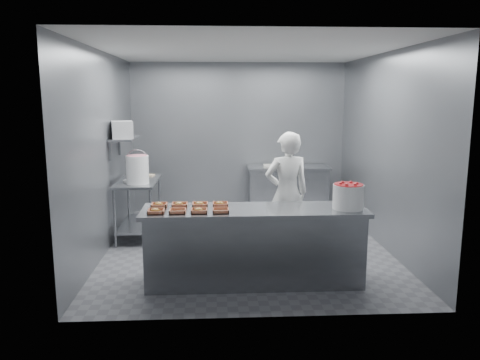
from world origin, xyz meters
name	(u,v)px	position (x,y,z in m)	size (l,w,h in m)	color
floor	(246,246)	(0.00, 0.00, 0.00)	(4.50, 4.50, 0.00)	#4C4C51
ceiling	(247,50)	(0.00, 0.00, 2.80)	(4.50, 4.50, 0.00)	white
wall_back	(239,138)	(0.00, 2.25, 1.40)	(4.00, 0.04, 2.80)	slate
wall_left	(104,153)	(-2.00, 0.00, 1.40)	(0.04, 4.50, 2.80)	slate
wall_right	(384,151)	(2.00, 0.00, 1.40)	(0.04, 4.50, 2.80)	slate
service_counter	(254,246)	(0.00, -1.35, 0.45)	(2.60, 0.70, 0.90)	slate
prep_table	(138,199)	(-1.65, 0.60, 0.59)	(0.60, 1.20, 0.90)	slate
back_counter	(288,190)	(0.90, 1.90, 0.45)	(1.50, 0.60, 0.90)	slate
wall_shelf	(125,138)	(-1.82, 0.60, 1.55)	(0.35, 0.90, 0.03)	slate
tray_0	(156,211)	(-1.11, -1.50, 0.92)	(0.19, 0.18, 0.06)	tan
tray_1	(178,211)	(-0.87, -1.50, 0.92)	(0.19, 0.18, 0.04)	tan
tray_2	(199,210)	(-0.63, -1.50, 0.92)	(0.19, 0.18, 0.06)	tan
tray_3	(221,210)	(-0.39, -1.50, 0.92)	(0.19, 0.18, 0.04)	tan
tray_4	(159,205)	(-1.11, -1.20, 0.92)	(0.19, 0.18, 0.06)	tan
tray_5	(179,205)	(-0.87, -1.20, 0.92)	(0.19, 0.18, 0.06)	tan
tray_6	(200,204)	(-0.63, -1.20, 0.92)	(0.19, 0.18, 0.06)	tan
tray_7	(220,204)	(-0.39, -1.20, 0.92)	(0.19, 0.18, 0.06)	tan
worker	(287,193)	(0.54, -0.29, 0.85)	(0.62, 0.41, 1.71)	white
strawberry_tub	(348,196)	(1.08, -1.41, 1.06)	(0.35, 0.35, 0.29)	white
glaze_bucket	(137,169)	(-1.60, 0.31, 1.12)	(0.35, 0.33, 0.51)	white
bucket_lid	(134,181)	(-1.68, 0.48, 0.91)	(0.33, 0.33, 0.03)	white
rag	(149,175)	(-1.52, 1.00, 0.91)	(0.15, 0.13, 0.02)	#CCB28C
appliance	(122,130)	(-1.82, 0.42, 1.69)	(0.30, 0.34, 0.26)	gray
paper_stack	(272,166)	(0.60, 1.90, 0.92)	(0.30, 0.22, 0.04)	silver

